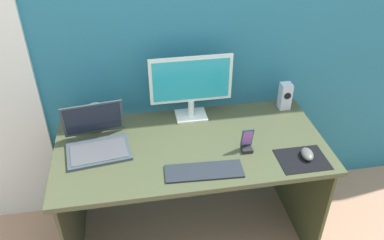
{
  "coord_description": "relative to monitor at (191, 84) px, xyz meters",
  "views": [
    {
      "loc": [
        -0.28,
        -1.65,
        2.05
      ],
      "look_at": [
        0.0,
        -0.02,
        0.91
      ],
      "focal_mm": 36.87,
      "sensor_mm": 36.0,
      "label": 1
    }
  ],
  "objects": [
    {
      "name": "desk",
      "position": [
        -0.05,
        -0.26,
        -0.37
      ],
      "size": [
        1.45,
        0.71,
        0.74
      ],
      "color": "#44482E",
      "rests_on": "ground_plane"
    },
    {
      "name": "monitor",
      "position": [
        0.0,
        0.0,
        0.0
      ],
      "size": [
        0.47,
        0.14,
        0.39
      ],
      "color": "white",
      "rests_on": "desk"
    },
    {
      "name": "mousepad",
      "position": [
        0.49,
        -0.49,
        -0.22
      ],
      "size": [
        0.25,
        0.2,
        0.0
      ],
      "primitive_type": "cube",
      "color": "black",
      "rests_on": "desk"
    },
    {
      "name": "phone_in_dock",
      "position": [
        0.23,
        -0.36,
        -0.17
      ],
      "size": [
        0.06,
        0.06,
        0.14
      ],
      "color": "black",
      "rests_on": "desk"
    },
    {
      "name": "mouse",
      "position": [
        0.52,
        -0.47,
        -0.2
      ],
      "size": [
        0.08,
        0.11,
        0.04
      ],
      "primitive_type": "ellipsoid",
      "rotation": [
        0.0,
        0.0,
        -0.16
      ],
      "color": "#58564F",
      "rests_on": "mousepad"
    },
    {
      "name": "ground_plane",
      "position": [
        -0.05,
        -0.26,
        -0.96
      ],
      "size": [
        8.0,
        8.0,
        0.0
      ],
      "primitive_type": "plane",
      "color": "tan"
    },
    {
      "name": "wall_back",
      "position": [
        -0.05,
        0.16,
        0.29
      ],
      "size": [
        6.0,
        0.04,
        2.5
      ],
      "primitive_type": "cube",
      "color": "teal",
      "rests_on": "ground_plane"
    },
    {
      "name": "speaker_right",
      "position": [
        0.57,
        -0.0,
        -0.13
      ],
      "size": [
        0.07,
        0.07,
        0.17
      ],
      "color": "silver",
      "rests_on": "desk"
    },
    {
      "name": "fishbowl",
      "position": [
        -0.54,
        -0.02,
        -0.14
      ],
      "size": [
        0.16,
        0.16,
        0.16
      ],
      "primitive_type": "sphere",
      "color": "silver",
      "rests_on": "desk"
    },
    {
      "name": "laptop",
      "position": [
        -0.54,
        -0.21,
        -0.17
      ],
      "size": [
        0.36,
        0.33,
        0.23
      ],
      "color": "#384249",
      "rests_on": "desk"
    },
    {
      "name": "keyboard_external",
      "position": [
        -0.02,
        -0.49,
        -0.21
      ],
      "size": [
        0.39,
        0.15,
        0.01
      ],
      "primitive_type": "cube",
      "rotation": [
        0.0,
        0.0,
        -0.05
      ],
      "color": "#21262D",
      "rests_on": "desk"
    }
  ]
}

